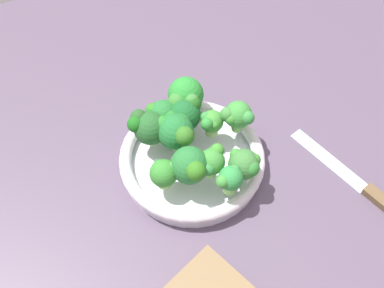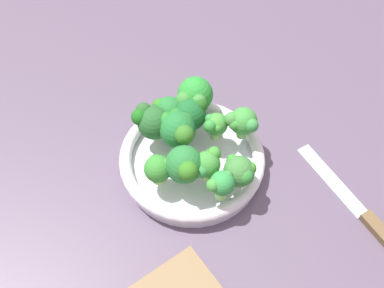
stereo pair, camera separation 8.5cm
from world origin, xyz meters
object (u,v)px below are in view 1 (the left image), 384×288
Objects in this scene: broccoli_floret_0 at (176,131)px; broccoli_floret_6 at (230,179)px; broccoli_floret_2 at (186,114)px; bowl at (192,160)px; broccoli_floret_5 at (211,122)px; broccoli_floret_8 at (185,96)px; broccoli_floret_4 at (191,166)px; broccoli_floret_1 at (245,164)px; broccoli_floret_7 at (237,116)px; broccoli_floret_3 at (212,161)px; broccoli_floret_10 at (148,126)px; knife at (365,188)px; broccoli_floret_9 at (163,115)px; broccoli_floret_11 at (164,173)px.

broccoli_floret_0 is 1.23× the size of broccoli_floret_6.
broccoli_floret_2 is 1.13× the size of broccoli_floret_6.
bowl is 7.85cm from broccoli_floret_5.
broccoli_floret_4 is at bearing 67.65° from broccoli_floret_8.
broccoli_floret_2 is (4.34, -13.94, 0.72)cm from broccoli_floret_1.
broccoli_floret_7 reaches higher than broccoli_floret_5.
broccoli_floret_0 is 8.77cm from broccoli_floret_3.
broccoli_floret_4 is 15.22cm from broccoli_floret_8.
broccoli_floret_10 is at bearing -60.15° from broccoli_floret_3.
knife is at bearing 152.12° from broccoli_floret_1.
bowl is 4.36× the size of broccoli_floret_1.
bowl is 4.28× the size of broccoli_floret_6.
broccoli_floret_7 is 26.60cm from knife.
broccoli_floret_5 is 0.80× the size of broccoli_floret_10.
broccoli_floret_10 is (11.55, -14.36, 0.62)cm from broccoli_floret_1.
broccoli_floret_5 is 0.85× the size of broccoli_floret_9.
broccoli_floret_3 is 1.17× the size of broccoli_floret_5.
broccoli_floret_10 reaches higher than broccoli_floret_9.
broccoli_floret_7 is (-9.73, -1.22, 6.22)cm from bowl.
broccoli_floret_2 reaches higher than broccoli_floret_11.
broccoli_floret_8 is (6.52, -8.09, 0.38)cm from broccoli_floret_7.
broccoli_floret_2 is 11.39cm from broccoli_floret_4.
broccoli_floret_5 is at bearing 176.84° from broccoli_floret_0.
broccoli_floret_2 reaches higher than broccoli_floret_9.
broccoli_floret_7 is at bearing 163.91° from broccoli_floret_5.
broccoli_floret_1 is at bearing 124.63° from broccoli_floret_0.
broccoli_floret_6 is 0.90× the size of broccoli_floret_10.
broccoli_floret_2 reaches higher than broccoli_floret_6.
broccoli_floret_11 is at bearing 65.96° from broccoli_floret_9.
broccoli_floret_7 is (-3.77, -9.34, 0.73)cm from broccoli_floret_1.
broccoli_floret_9 is 38.85cm from knife.
bowl is at bearing 70.99° from broccoli_floret_8.
broccoli_floret_4 is 11.41cm from broccoli_floret_10.
broccoli_floret_0 is at bearing -3.16° from broccoli_floret_5.
broccoli_floret_7 reaches higher than broccoli_floret_11.
broccoli_floret_8 is at bearing -74.21° from broccoli_floret_5.
broccoli_floret_6 is (3.83, 1.66, 0.44)cm from broccoli_floret_1.
broccoli_floret_7 reaches higher than broccoli_floret_3.
broccoli_floret_5 is 4.87cm from broccoli_floret_7.
broccoli_floret_2 is at bearing 176.71° from broccoli_floret_10.
broccoli_floret_5 is 30.31cm from knife.
broccoli_floret_6 reaches higher than broccoli_floret_1.
broccoli_floret_2 is at bearing -43.13° from broccoli_floret_5.
broccoli_floret_4 is 32.45cm from knife.
broccoli_floret_1 is at bearing 98.98° from broccoli_floret_8.
broccoli_floret_6 is 19.13cm from broccoli_floret_8.
broccoli_floret_0 is 0.97× the size of broccoli_floret_8.
broccoli_floret_3 is 4.50cm from broccoli_floret_6.
bowl is 8.31cm from broccoli_floret_4.
broccoli_floret_7 is at bearing -124.63° from broccoli_floret_6.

